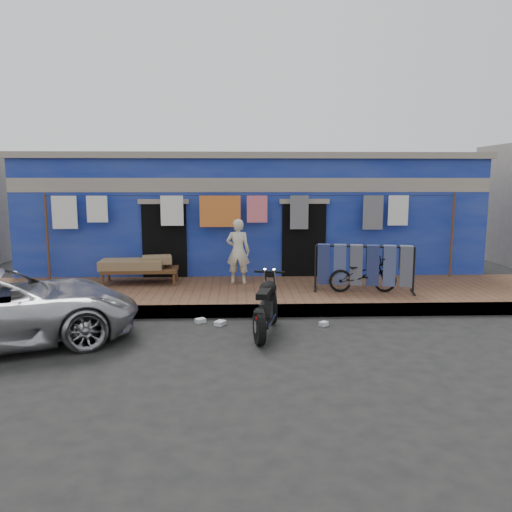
{
  "coord_description": "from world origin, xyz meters",
  "views": [
    {
      "loc": [
        -0.37,
        -7.98,
        2.67
      ],
      "look_at": [
        0.0,
        2.0,
        1.15
      ],
      "focal_mm": 35.0,
      "sensor_mm": 36.0,
      "label": 1
    }
  ],
  "objects_px": {
    "seated_person": "(238,251)",
    "motorcycle": "(266,304)",
    "bicycle": "(363,271)",
    "jeans_rack": "(364,268)",
    "charpoy": "(140,271)"
  },
  "relations": [
    {
      "from": "bicycle",
      "to": "jeans_rack",
      "type": "relative_size",
      "value": 0.65
    },
    {
      "from": "jeans_rack",
      "to": "seated_person",
      "type": "bearing_deg",
      "value": 160.55
    },
    {
      "from": "motorcycle",
      "to": "seated_person",
      "type": "bearing_deg",
      "value": 111.15
    },
    {
      "from": "charpoy",
      "to": "jeans_rack",
      "type": "bearing_deg",
      "value": -11.53
    },
    {
      "from": "jeans_rack",
      "to": "charpoy",
      "type": "bearing_deg",
      "value": 168.47
    },
    {
      "from": "seated_person",
      "to": "charpoy",
      "type": "bearing_deg",
      "value": 7.78
    },
    {
      "from": "seated_person",
      "to": "bicycle",
      "type": "bearing_deg",
      "value": 168.58
    },
    {
      "from": "motorcycle",
      "to": "charpoy",
      "type": "height_order",
      "value": "motorcycle"
    },
    {
      "from": "motorcycle",
      "to": "jeans_rack",
      "type": "xyz_separation_m",
      "value": [
        2.27,
        2.14,
        0.26
      ]
    },
    {
      "from": "seated_person",
      "to": "motorcycle",
      "type": "relative_size",
      "value": 0.91
    },
    {
      "from": "seated_person",
      "to": "bicycle",
      "type": "relative_size",
      "value": 1.05
    },
    {
      "from": "bicycle",
      "to": "motorcycle",
      "type": "distance_m",
      "value": 3.07
    },
    {
      "from": "motorcycle",
      "to": "jeans_rack",
      "type": "height_order",
      "value": "jeans_rack"
    },
    {
      "from": "charpoy",
      "to": "jeans_rack",
      "type": "height_order",
      "value": "jeans_rack"
    },
    {
      "from": "bicycle",
      "to": "charpoy",
      "type": "height_order",
      "value": "bicycle"
    }
  ]
}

